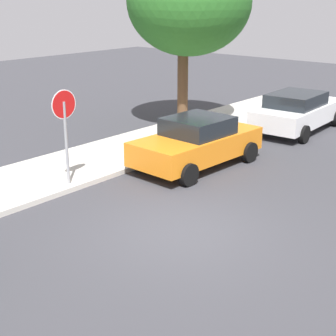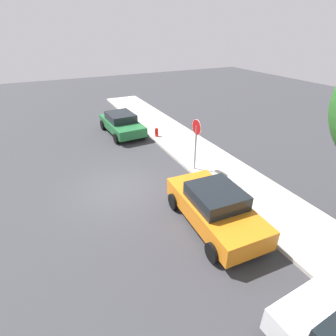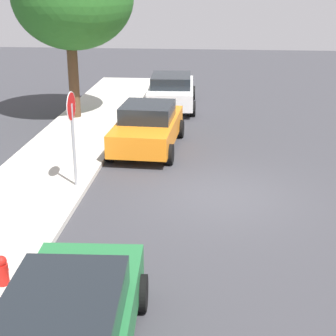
{
  "view_description": "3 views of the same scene",
  "coord_description": "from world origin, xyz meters",
  "px_view_note": "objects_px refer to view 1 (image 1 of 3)",
  "views": [
    {
      "loc": [
        -8.08,
        -6.57,
        4.99
      ],
      "look_at": [
        0.23,
        0.54,
        1.28
      ],
      "focal_mm": 55.0,
      "sensor_mm": 36.0,
      "label": 1
    },
    {
      "loc": [
        9.81,
        -2.33,
        6.4
      ],
      "look_at": [
        1.22,
        1.89,
        1.21
      ],
      "focal_mm": 28.0,
      "sensor_mm": 36.0,
      "label": 2
    },
    {
      "loc": [
        -12.51,
        0.28,
        5.36
      ],
      "look_at": [
        -0.66,
        1.37,
        0.98
      ],
      "focal_mm": 55.0,
      "sensor_mm": 36.0,
      "label": 3
    }
  ],
  "objects_px": {
    "street_tree_near_corner": "(189,2)",
    "stop_sign": "(65,122)",
    "parked_car_white": "(298,111)",
    "parked_car_orange": "(197,142)"
  },
  "relations": [
    {
      "from": "street_tree_near_corner",
      "to": "parked_car_white",
      "type": "bearing_deg",
      "value": -57.29
    },
    {
      "from": "stop_sign",
      "to": "street_tree_near_corner",
      "type": "distance_m",
      "value": 8.15
    },
    {
      "from": "stop_sign",
      "to": "parked_car_orange",
      "type": "distance_m",
      "value": 4.17
    },
    {
      "from": "stop_sign",
      "to": "parked_car_white",
      "type": "height_order",
      "value": "stop_sign"
    },
    {
      "from": "street_tree_near_corner",
      "to": "parked_car_orange",
      "type": "bearing_deg",
      "value": -138.28
    },
    {
      "from": "parked_car_orange",
      "to": "street_tree_near_corner",
      "type": "distance_m",
      "value": 6.3
    },
    {
      "from": "street_tree_near_corner",
      "to": "stop_sign",
      "type": "bearing_deg",
      "value": -166.39
    },
    {
      "from": "stop_sign",
      "to": "parked_car_orange",
      "type": "height_order",
      "value": "stop_sign"
    },
    {
      "from": "stop_sign",
      "to": "parked_car_white",
      "type": "bearing_deg",
      "value": -10.23
    },
    {
      "from": "stop_sign",
      "to": "parked_car_orange",
      "type": "bearing_deg",
      "value": -21.37
    }
  ]
}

